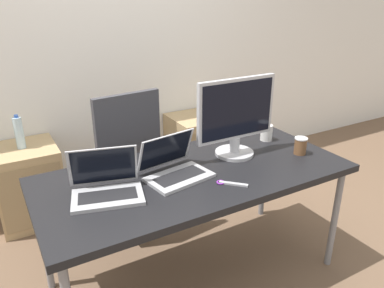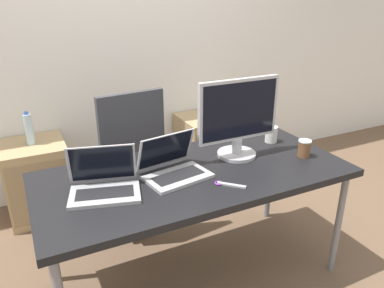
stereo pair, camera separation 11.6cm
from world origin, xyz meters
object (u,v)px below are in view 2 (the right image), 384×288
at_px(water_bottle, 29,129).
at_px(cabinet_left, 38,180).
at_px(office_chair, 125,178).
at_px(laptop_left, 104,184).
at_px(coffee_cup_brown, 304,148).
at_px(cabinet_right, 205,147).
at_px(laptop_right, 174,167).
at_px(monitor, 238,118).
at_px(coffee_cup_white, 271,134).

bearing_deg(water_bottle, cabinet_left, -90.00).
xyz_separation_m(office_chair, cabinet_left, (-0.56, 0.46, -0.10)).
bearing_deg(laptop_left, office_chair, 67.46).
relative_size(water_bottle, coffee_cup_brown, 2.40).
height_order(cabinet_right, water_bottle, water_bottle).
relative_size(water_bottle, laptop_right, 0.68).
relative_size(water_bottle, monitor, 0.48).
relative_size(water_bottle, laptop_left, 0.65).
height_order(water_bottle, laptop_right, laptop_right).
height_order(office_chair, water_bottle, office_chair).
relative_size(office_chair, water_bottle, 4.26).
xyz_separation_m(laptop_left, coffee_cup_brown, (1.18, -0.10, 0.01)).
distance_m(laptop_left, monitor, 0.85).
bearing_deg(cabinet_right, laptop_left, -135.65).
bearing_deg(laptop_right, laptop_left, -177.43).
bearing_deg(cabinet_right, coffee_cup_brown, -90.75).
height_order(office_chair, laptop_left, office_chair).
bearing_deg(office_chair, laptop_right, -82.70).
xyz_separation_m(cabinet_right, water_bottle, (-1.46, 0.00, 0.41)).
distance_m(laptop_right, coffee_cup_white, 0.78).
distance_m(cabinet_left, laptop_left, 1.29).
xyz_separation_m(water_bottle, monitor, (1.09, -1.08, 0.25)).
bearing_deg(coffee_cup_white, laptop_right, -168.31).
bearing_deg(cabinet_left, laptop_left, -77.17).
relative_size(laptop_left, coffee_cup_brown, 3.67).
distance_m(monitor, coffee_cup_brown, 0.44).
bearing_deg(water_bottle, coffee_cup_white, -35.15).
height_order(office_chair, monitor, monitor).
bearing_deg(laptop_left, cabinet_left, 102.83).
relative_size(laptop_right, coffee_cup_white, 3.49).
xyz_separation_m(laptop_right, coffee_cup_brown, (0.80, -0.12, 0.01)).
distance_m(monitor, coffee_cup_white, 0.38).
relative_size(office_chair, laptop_right, 2.90).
xyz_separation_m(laptop_left, monitor, (0.83, 0.09, 0.19)).
xyz_separation_m(office_chair, coffee_cup_white, (0.86, -0.53, 0.37)).
distance_m(office_chair, laptop_left, 0.85).
xyz_separation_m(laptop_left, laptop_right, (0.38, 0.02, -0.00)).
relative_size(coffee_cup_white, coffee_cup_brown, 1.01).
bearing_deg(laptop_left, monitor, 6.09).
bearing_deg(laptop_right, monitor, 9.09).
bearing_deg(coffee_cup_white, monitor, -164.78).
bearing_deg(laptop_right, water_bottle, 119.33).
bearing_deg(laptop_left, coffee_cup_white, 8.70).
bearing_deg(laptop_right, cabinet_left, 119.37).
bearing_deg(cabinet_right, cabinet_left, 180.00).
bearing_deg(office_chair, water_bottle, 140.37).
height_order(cabinet_left, cabinet_right, same).
xyz_separation_m(cabinet_left, water_bottle, (0.00, 0.00, 0.41)).
relative_size(office_chair, coffee_cup_white, 10.11).
bearing_deg(cabinet_left, office_chair, -39.49).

